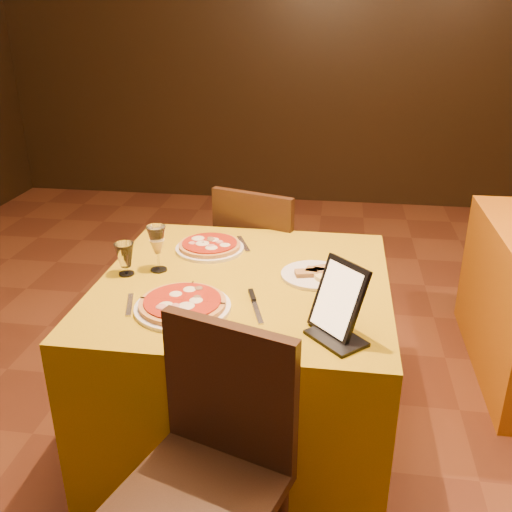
# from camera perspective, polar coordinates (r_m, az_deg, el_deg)

# --- Properties ---
(floor) EXTENTS (6.00, 7.00, 0.01)m
(floor) POSITION_cam_1_polar(r_m,az_deg,el_deg) (2.49, 3.35, -19.88)
(floor) COLOR #5E2D19
(floor) RESTS_ON ground
(wall_back) EXTENTS (6.00, 0.01, 2.80)m
(wall_back) POSITION_cam_1_polar(r_m,az_deg,el_deg) (5.32, 7.46, 20.01)
(wall_back) COLOR black
(wall_back) RESTS_ON floor
(main_table) EXTENTS (1.10, 1.10, 0.75)m
(main_table) POSITION_cam_1_polar(r_m,az_deg,el_deg) (2.37, -1.14, -10.53)
(main_table) COLOR #AD8B0B
(main_table) RESTS_ON floor
(chair_main_near) EXTENTS (0.48, 0.48, 0.91)m
(chair_main_near) POSITION_cam_1_polar(r_m,az_deg,el_deg) (1.73, -5.84, -22.87)
(chair_main_near) COLOR black
(chair_main_near) RESTS_ON floor
(chair_main_far) EXTENTS (0.46, 0.46, 0.91)m
(chair_main_far) POSITION_cam_1_polar(r_m,az_deg,el_deg) (3.01, 1.29, -1.02)
(chair_main_far) COLOR black
(chair_main_far) RESTS_ON floor
(pizza_near) EXTENTS (0.33, 0.33, 0.03)m
(pizza_near) POSITION_cam_1_polar(r_m,az_deg,el_deg) (1.99, -7.34, -4.89)
(pizza_near) COLOR white
(pizza_near) RESTS_ON main_table
(pizza_far) EXTENTS (0.29, 0.29, 0.03)m
(pizza_far) POSITION_cam_1_polar(r_m,az_deg,el_deg) (2.45, -4.65, 0.93)
(pizza_far) COLOR white
(pizza_far) RESTS_ON main_table
(cutlet_dish) EXTENTS (0.26, 0.26, 0.03)m
(cutlet_dish) POSITION_cam_1_polar(r_m,az_deg,el_deg) (2.21, 5.85, -1.77)
(cutlet_dish) COLOR white
(cutlet_dish) RESTS_ON main_table
(wine_glass) EXTENTS (0.10, 0.10, 0.19)m
(wine_glass) POSITION_cam_1_polar(r_m,az_deg,el_deg) (2.26, -9.83, 0.76)
(wine_glass) COLOR #F4DC8A
(wine_glass) RESTS_ON main_table
(water_glass) EXTENTS (0.08, 0.08, 0.13)m
(water_glass) POSITION_cam_1_polar(r_m,az_deg,el_deg) (2.26, -12.95, -0.32)
(water_glass) COLOR white
(water_glass) RESTS_ON main_table
(tablet) EXTENTS (0.19, 0.20, 0.23)m
(tablet) POSITION_cam_1_polar(r_m,az_deg,el_deg) (1.81, 8.23, -4.23)
(tablet) COLOR black
(tablet) RESTS_ON main_table
(knife) EXTENTS (0.08, 0.22, 0.01)m
(knife) POSITION_cam_1_polar(r_m,az_deg,el_deg) (1.98, -0.01, -5.22)
(knife) COLOR silver
(knife) RESTS_ON main_table
(fork_near) EXTENTS (0.06, 0.16, 0.01)m
(fork_near) POSITION_cam_1_polar(r_m,az_deg,el_deg) (2.05, -12.52, -4.77)
(fork_near) COLOR #B5B6BC
(fork_near) RESTS_ON main_table
(fork_far) EXTENTS (0.09, 0.18, 0.01)m
(fork_far) POSITION_cam_1_polar(r_m,az_deg,el_deg) (2.51, -1.27, 1.22)
(fork_far) COLOR #B3B2B9
(fork_far) RESTS_ON main_table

